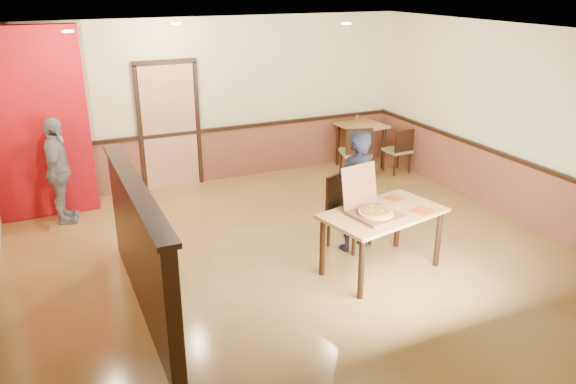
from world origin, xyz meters
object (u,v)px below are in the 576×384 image
(passerby, at_px, (59,171))
(pizza_box, at_px, (372,210))
(diner, at_px, (356,191))
(diner_chair, at_px, (346,207))
(side_chair_left, at_px, (356,151))
(side_table, at_px, (361,134))
(side_chair_right, at_px, (400,149))
(condiment, at_px, (357,119))
(main_table, at_px, (383,220))

(passerby, height_order, pizza_box, passerby)
(diner, bearing_deg, diner_chair, -79.77)
(side_chair_left, distance_m, diner, 2.73)
(side_table, relative_size, diner, 0.51)
(diner, height_order, pizza_box, diner)
(side_chair_left, xyz_separation_m, passerby, (-4.86, 0.21, 0.25))
(passerby, bearing_deg, side_chair_right, -80.69)
(passerby, height_order, condiment, passerby)
(side_chair_left, height_order, pizza_box, pizza_box)
(side_chair_left, xyz_separation_m, pizza_box, (-1.61, -3.01, 0.31))
(main_table, xyz_separation_m, side_chair_right, (2.36, 2.99, -0.21))
(diner_chair, bearing_deg, passerby, 119.36)
(main_table, distance_m, diner, 0.68)
(side_chair_left, distance_m, pizza_box, 3.43)
(side_chair_right, height_order, side_table, side_chair_right)
(diner_chair, relative_size, passerby, 0.63)
(side_chair_right, height_order, diner, diner)
(side_table, relative_size, condiment, 6.27)
(diner_chair, bearing_deg, condiment, 31.29)
(diner_chair, bearing_deg, side_chair_right, 16.89)
(main_table, relative_size, condiment, 12.12)
(main_table, distance_m, diner_chair, 0.82)
(side_table, bearing_deg, side_chair_right, -53.49)
(main_table, bearing_deg, passerby, 125.09)
(diner_chair, relative_size, side_chair_left, 1.00)
(side_chair_right, distance_m, diner, 3.32)
(side_table, height_order, pizza_box, pizza_box)
(diner_chair, bearing_deg, pizza_box, -125.05)
(main_table, height_order, passerby, passerby)
(condiment, bearing_deg, side_chair_left, -120.78)
(diner_chair, height_order, condiment, diner_chair)
(passerby, bearing_deg, side_table, -74.28)
(side_chair_left, distance_m, side_chair_right, 0.93)
(main_table, height_order, side_chair_left, side_chair_left)
(side_chair_right, bearing_deg, side_chair_left, -2.54)
(condiment, bearing_deg, side_chair_right, -57.57)
(side_chair_right, xyz_separation_m, diner, (-2.34, -2.33, 0.35))
(side_chair_left, height_order, diner, diner)
(side_chair_right, relative_size, passerby, 0.54)
(diner_chair, height_order, passerby, passerby)
(pizza_box, xyz_separation_m, condiment, (2.06, 3.77, 0.04))
(side_table, xyz_separation_m, passerby, (-5.32, -0.41, 0.14))
(side_chair_right, bearing_deg, main_table, 48.75)
(diner_chair, height_order, diner, diner)
(passerby, bearing_deg, condiment, -72.83)
(side_chair_left, bearing_deg, side_table, -111.54)
(diner, bearing_deg, side_table, -130.90)
(condiment, bearing_deg, side_table, -81.22)
(diner, bearing_deg, passerby, -44.52)
(side_table, distance_m, passerby, 5.34)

